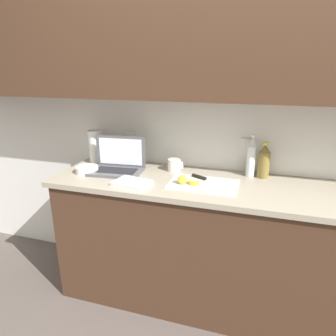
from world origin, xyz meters
name	(u,v)px	position (x,y,z in m)	size (l,w,h in m)	color
ground_plane	(216,300)	(0.00, 0.00, 0.00)	(12.00, 12.00, 0.00)	#564C47
wall_back	(234,77)	(0.00, 0.23, 1.56)	(5.20, 0.38, 2.60)	white
counter_unit	(223,245)	(0.02, 0.00, 0.47)	(2.27, 0.61, 0.91)	#472D1E
laptop	(118,163)	(-0.75, 0.04, 0.97)	(0.38, 0.26, 0.24)	#515156
cutting_board	(203,184)	(-0.12, -0.04, 0.92)	(0.43, 0.28, 0.01)	silver
knife	(203,178)	(-0.14, 0.03, 0.93)	(0.24, 0.14, 0.02)	silver
lemon_half_cut	(194,182)	(-0.17, -0.07, 0.94)	(0.06, 0.06, 0.03)	yellow
lemon_whole_beside	(182,180)	(-0.25, -0.08, 0.95)	(0.06, 0.06, 0.06)	yellow
bottle_green_soda	(264,162)	(0.24, 0.21, 1.02)	(0.08, 0.08, 0.24)	olive
bottle_oil_tall	(251,157)	(0.15, 0.21, 1.04)	(0.06, 0.06, 0.29)	silver
measuring_cup	(174,165)	(-0.37, 0.17, 0.95)	(0.11, 0.09, 0.09)	silver
bowl_white	(87,170)	(-0.95, -0.05, 0.93)	(0.16, 0.16, 0.05)	white
paper_towel_roll	(96,146)	(-1.01, 0.21, 1.04)	(0.11, 0.11, 0.25)	white
dish_towel	(132,183)	(-0.55, -0.17, 0.92)	(0.22, 0.16, 0.02)	white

